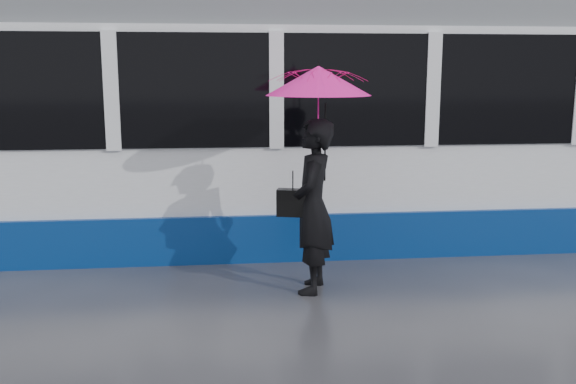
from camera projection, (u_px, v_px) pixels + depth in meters
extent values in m
plane|color=#2E2E34|center=(186.00, 298.00, 6.98)|extent=(90.00, 90.00, 0.00)
cube|color=#3F3D38|center=(192.00, 253.00, 8.72)|extent=(34.00, 0.07, 0.02)
cube|color=#3F3D38|center=(196.00, 227.00, 10.13)|extent=(34.00, 0.07, 0.02)
cube|color=white|center=(164.00, 137.00, 9.10)|extent=(24.00, 2.40, 2.95)
cube|color=navy|center=(167.00, 220.00, 9.33)|extent=(24.00, 2.56, 0.62)
cube|color=black|center=(162.00, 89.00, 8.98)|extent=(23.00, 2.48, 1.40)
cube|color=slate|center=(159.00, 17.00, 8.80)|extent=(23.60, 2.20, 0.35)
imported|color=black|center=(313.00, 207.00, 7.07)|extent=(0.63, 0.80, 1.93)
imported|color=#FF1551|center=(318.00, 109.00, 6.88)|extent=(1.30, 1.32, 0.97)
cone|color=#FF1551|center=(318.00, 81.00, 6.82)|extent=(1.40, 1.40, 0.31)
cylinder|color=black|center=(318.00, 63.00, 6.79)|extent=(0.01, 0.01, 0.07)
cylinder|color=black|center=(325.00, 142.00, 6.98)|extent=(0.02, 0.02, 0.84)
cube|color=black|center=(293.00, 203.00, 7.06)|extent=(0.37, 0.24, 0.30)
cylinder|color=black|center=(293.00, 181.00, 7.01)|extent=(0.01, 0.01, 0.18)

